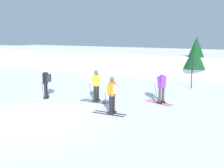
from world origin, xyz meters
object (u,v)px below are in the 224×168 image
skier_yellow (96,85)px  trail_marker_pole (192,74)px  skier_purple (162,86)px  skier_black (46,82)px  skier_orange (112,94)px  conifer_far_right (196,53)px

skier_yellow → trail_marker_pole: size_ratio=0.89×
skier_yellow → skier_purple: size_ratio=1.00×
skier_purple → skier_black: same height
skier_orange → conifer_far_right: size_ratio=0.51×
conifer_far_right → skier_orange: bearing=-93.2°
skier_black → trail_marker_pole: size_ratio=0.89×
skier_black → conifer_far_right: 13.72m
skier_yellow → conifer_far_right: bearing=77.5°
conifer_far_right → skier_black: bearing=-113.3°
skier_purple → skier_black: (-5.95, -2.15, 0.04)m
skier_purple → trail_marker_pole: trail_marker_pole is taller
skier_black → skier_purple: bearing=19.9°
skier_purple → trail_marker_pole: bearing=84.7°
skier_black → trail_marker_pole: trail_marker_pole is taller
conifer_far_right → trail_marker_pole: bearing=-80.0°
skier_yellow → trail_marker_pole: (3.59, 6.17, 0.05)m
skier_yellow → skier_orange: bearing=-39.8°
skier_yellow → skier_black: size_ratio=1.00×
skier_black → skier_yellow: bearing=15.9°
skier_purple → skier_orange: size_ratio=1.00×
skier_yellow → conifer_far_right: 12.11m
trail_marker_pole → conifer_far_right: conifer_far_right is taller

